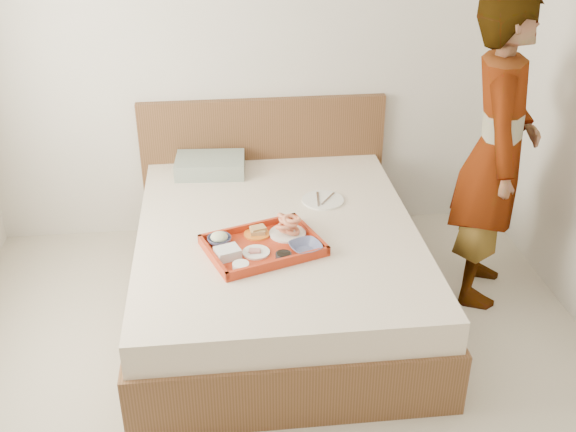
{
  "coord_description": "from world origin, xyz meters",
  "views": [
    {
      "loc": [
        -0.25,
        -2.33,
        2.41
      ],
      "look_at": [
        0.11,
        0.9,
        0.65
      ],
      "focal_mm": 42.7,
      "sensor_mm": 36.0,
      "label": 1
    }
  ],
  "objects_px": {
    "bed": "(278,267)",
    "person": "(497,152)",
    "dinner_plate": "(323,200)",
    "tray": "(263,245)"
  },
  "relations": [
    {
      "from": "bed",
      "to": "dinner_plate",
      "type": "relative_size",
      "value": 7.9
    },
    {
      "from": "bed",
      "to": "person",
      "type": "relative_size",
      "value": 1.1
    },
    {
      "from": "tray",
      "to": "dinner_plate",
      "type": "distance_m",
      "value": 0.66
    },
    {
      "from": "tray",
      "to": "dinner_plate",
      "type": "xyz_separation_m",
      "value": [
        0.4,
        0.52,
        -0.02
      ]
    },
    {
      "from": "bed",
      "to": "person",
      "type": "bearing_deg",
      "value": 1.78
    },
    {
      "from": "dinner_plate",
      "to": "person",
      "type": "relative_size",
      "value": 0.14
    },
    {
      "from": "bed",
      "to": "person",
      "type": "distance_m",
      "value": 1.4
    },
    {
      "from": "dinner_plate",
      "to": "person",
      "type": "distance_m",
      "value": 1.03
    },
    {
      "from": "tray",
      "to": "dinner_plate",
      "type": "height_order",
      "value": "tray"
    },
    {
      "from": "bed",
      "to": "person",
      "type": "xyz_separation_m",
      "value": [
        1.24,
        0.04,
        0.64
      ]
    }
  ]
}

